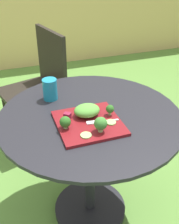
{
  "coord_description": "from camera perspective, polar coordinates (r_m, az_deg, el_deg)",
  "views": [
    {
      "loc": [
        -0.38,
        -1.1,
        1.46
      ],
      "look_at": [
        -0.02,
        -0.04,
        0.76
      ],
      "focal_mm": 44.43,
      "sensor_mm": 36.0,
      "label": 1
    }
  ],
  "objects": [
    {
      "name": "ground_plane",
      "position": [
        1.87,
        0.12,
        -19.47
      ],
      "size": [
        12.0,
        12.0,
        0.0
      ],
      "primitive_type": "plane",
      "color": "#568438"
    },
    {
      "name": "bamboo_fence",
      "position": [
        3.71,
        -13.45,
        19.78
      ],
      "size": [
        8.0,
        0.08,
        1.46
      ],
      "primitive_type": "cube",
      "color": "tan",
      "rests_on": "ground_plane"
    },
    {
      "name": "patio_table",
      "position": [
        1.53,
        0.14,
        -8.47
      ],
      "size": [
        0.92,
        0.92,
        0.72
      ],
      "color": "black",
      "rests_on": "ground_plane"
    },
    {
      "name": "patio_chair",
      "position": [
        2.22,
        -9.97,
        6.53
      ],
      "size": [
        0.54,
        0.54,
        0.9
      ],
      "color": "black",
      "rests_on": "ground_plane"
    },
    {
      "name": "salad_plate",
      "position": [
        1.3,
        -0.16,
        -2.26
      ],
      "size": [
        0.3,
        0.3,
        0.01
      ],
      "primitive_type": "cube",
      "color": "maroon",
      "rests_on": "patio_table"
    },
    {
      "name": "drinking_glass",
      "position": [
        1.51,
        -8.12,
        4.43
      ],
      "size": [
        0.08,
        0.08,
        0.12
      ],
      "color": "teal",
      "rests_on": "patio_table"
    },
    {
      "name": "fork",
      "position": [
        1.29,
        2.05,
        -2.01
      ],
      "size": [
        0.15,
        0.04,
        0.0
      ],
      "color": "silver",
      "rests_on": "salad_plate"
    },
    {
      "name": "lettuce_mound",
      "position": [
        1.33,
        -0.54,
        0.32
      ],
      "size": [
        0.13,
        0.1,
        0.06
      ],
      "primitive_type": "ellipsoid",
      "color": "#519338",
      "rests_on": "salad_plate"
    },
    {
      "name": "broccoli_floret_0",
      "position": [
        1.21,
        2.3,
        -2.43
      ],
      "size": [
        0.06,
        0.06,
        0.07
      ],
      "color": "#99B770",
      "rests_on": "salad_plate"
    },
    {
      "name": "broccoli_floret_1",
      "position": [
        1.33,
        4.23,
        0.59
      ],
      "size": [
        0.04,
        0.04,
        0.05
      ],
      "color": "#99B770",
      "rests_on": "salad_plate"
    },
    {
      "name": "broccoli_floret_2",
      "position": [
        1.24,
        -5.02,
        -2.07
      ],
      "size": [
        0.05,
        0.05,
        0.06
      ],
      "color": "#99B770",
      "rests_on": "salad_plate"
    },
    {
      "name": "cucumber_slice_0",
      "position": [
        1.29,
        4.43,
        -2.12
      ],
      "size": [
        0.05,
        0.05,
        0.01
      ],
      "primitive_type": "cylinder",
      "color": "#8EB766",
      "rests_on": "salad_plate"
    },
    {
      "name": "cucumber_slice_1",
      "position": [
        1.21,
        -0.73,
        -4.8
      ],
      "size": [
        0.05,
        0.05,
        0.01
      ],
      "primitive_type": "cylinder",
      "color": "#8EB766",
      "rests_on": "salad_plate"
    },
    {
      "name": "beet_chunk_0",
      "position": [
        1.31,
        -4.57,
        -0.82
      ],
      "size": [
        0.04,
        0.04,
        0.03
      ],
      "primitive_type": "cube",
      "rotation": [
        0.0,
        0.0,
        2.47
      ],
      "color": "maroon",
      "rests_on": "salad_plate"
    }
  ]
}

